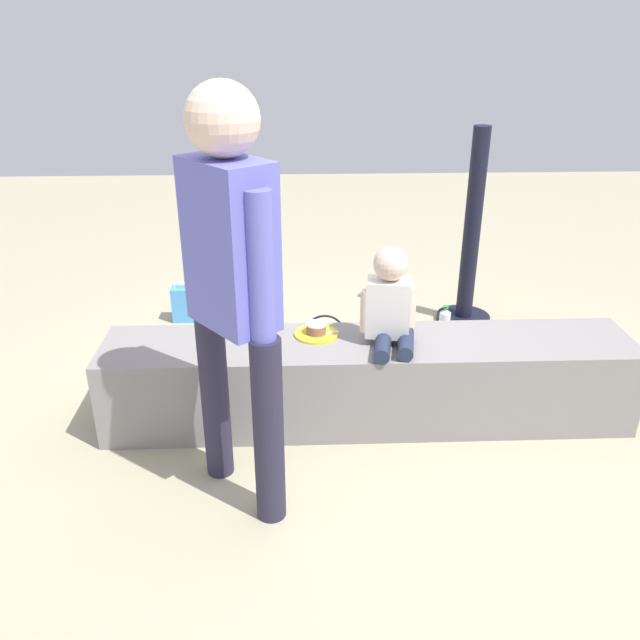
% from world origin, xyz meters
% --- Properties ---
extents(ground_plane, '(12.00, 12.00, 0.00)m').
position_xyz_m(ground_plane, '(0.00, 0.00, 0.00)').
color(ground_plane, tan).
extents(concrete_ledge, '(2.62, 0.46, 0.44)m').
position_xyz_m(concrete_ledge, '(0.00, 0.00, 0.22)').
color(concrete_ledge, gray).
rests_on(concrete_ledge, ground_plane).
extents(child_seated, '(0.28, 0.33, 0.48)m').
position_xyz_m(child_seated, '(0.09, -0.02, 0.66)').
color(child_seated, '#222C45').
rests_on(child_seated, concrete_ledge).
extents(adult_standing, '(0.38, 0.42, 1.70)m').
position_xyz_m(adult_standing, '(-0.59, -0.56, 1.02)').
color(adult_standing, '#252439').
rests_on(adult_standing, ground_plane).
extents(cake_plate, '(0.22, 0.22, 0.06)m').
position_xyz_m(cake_plate, '(-0.26, 0.08, 0.46)').
color(cake_plate, yellow).
rests_on(cake_plate, concrete_ledge).
extents(gift_bag, '(0.23, 0.11, 0.29)m').
position_xyz_m(gift_bag, '(-1.09, 1.26, 0.12)').
color(gift_bag, '#4C99E0').
rests_on(gift_bag, ground_plane).
extents(railing_post, '(0.36, 0.36, 1.30)m').
position_xyz_m(railing_post, '(0.79, 1.18, 0.51)').
color(railing_post, black).
rests_on(railing_post, ground_plane).
extents(water_bottle_near_gift, '(0.07, 0.07, 0.20)m').
position_xyz_m(water_bottle_near_gift, '(-0.51, 1.17, 0.09)').
color(water_bottle_near_gift, silver).
rests_on(water_bottle_near_gift, ground_plane).
extents(water_bottle_far_side, '(0.07, 0.07, 0.22)m').
position_xyz_m(water_bottle_far_side, '(0.61, 0.94, 0.10)').
color(water_bottle_far_side, silver).
rests_on(water_bottle_far_side, ground_plane).
extents(party_cup_red, '(0.08, 0.08, 0.10)m').
position_xyz_m(party_cup_red, '(0.02, 0.90, 0.05)').
color(party_cup_red, red).
rests_on(party_cup_red, ground_plane).
extents(cake_box_white, '(0.37, 0.41, 0.11)m').
position_xyz_m(cake_box_white, '(-1.08, 0.56, 0.06)').
color(cake_box_white, white).
rests_on(cake_box_white, ground_plane).
extents(handbag_black_leather, '(0.32, 0.12, 0.34)m').
position_xyz_m(handbag_black_leather, '(-0.19, 0.56, 0.12)').
color(handbag_black_leather, black).
rests_on(handbag_black_leather, ground_plane).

